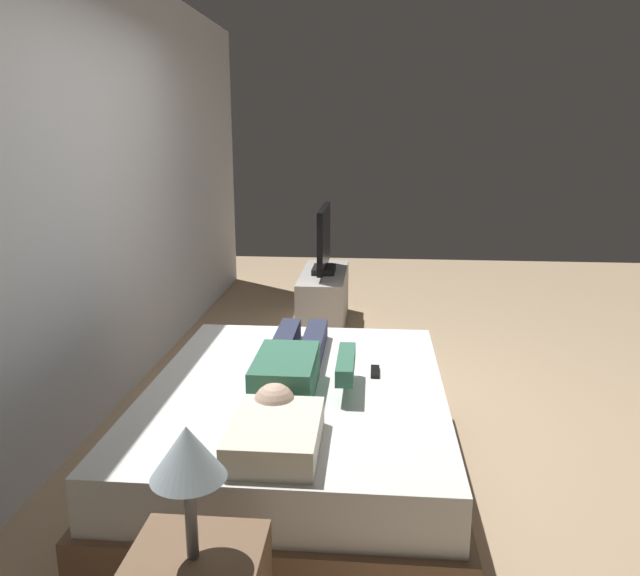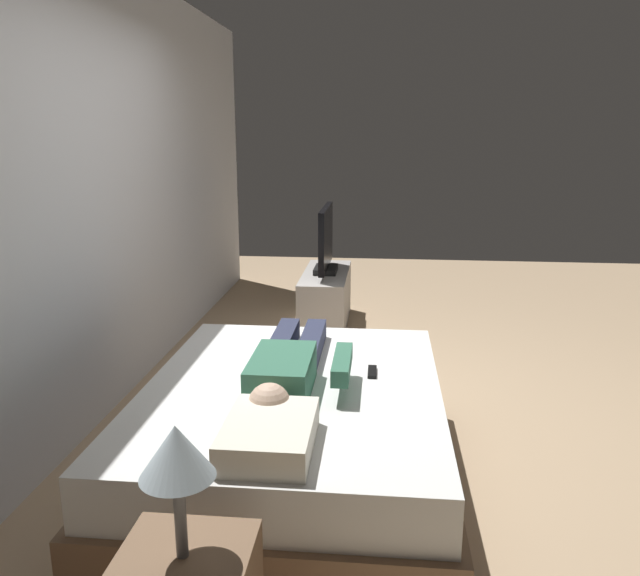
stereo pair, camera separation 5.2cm
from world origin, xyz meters
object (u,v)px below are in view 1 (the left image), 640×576
(lamp, at_px, (187,455))
(remote, at_px, (375,372))
(person, at_px, (292,366))
(bed, at_px, (297,436))
(pillow, at_px, (276,435))
(tv_stand, at_px, (324,299))
(tv, at_px, (324,241))

(lamp, bearing_deg, remote, -20.26)
(person, bearing_deg, remote, -69.53)
(person, bearing_deg, bed, -142.45)
(pillow, relative_size, remote, 3.20)
(person, bearing_deg, tv_stand, 1.27)
(person, relative_size, lamp, 3.00)
(tv, bearing_deg, tv_stand, 0.00)
(bed, height_order, tv, tv)
(bed, bearing_deg, remote, -64.80)
(pillow, relative_size, tv, 0.55)
(pillow, xyz_separation_m, lamp, (-0.62, 0.15, 0.25))
(tv_stand, relative_size, tv, 1.25)
(bed, xyz_separation_m, pillow, (-0.64, 0.00, 0.34))
(remote, bearing_deg, lamp, 159.74)
(pillow, bearing_deg, tv, 1.40)
(bed, relative_size, tv, 2.19)
(pillow, bearing_deg, bed, -0.00)
(tv_stand, height_order, lamp, lamp)
(person, xyz_separation_m, lamp, (-1.29, 0.13, 0.23))
(pillow, height_order, tv, tv)
(bed, xyz_separation_m, tv, (2.68, 0.08, 0.52))
(tv, bearing_deg, person, -178.73)
(remote, distance_m, tv, 2.55)
(pillow, height_order, person, person)
(remote, distance_m, lamp, 1.57)
(tv_stand, relative_size, lamp, 2.62)
(pillow, height_order, remote, pillow)
(pillow, height_order, lamp, lamp)
(remote, bearing_deg, tv, 10.52)
(pillow, distance_m, tv_stand, 3.34)
(tv, bearing_deg, lamp, 179.01)
(remote, xyz_separation_m, tv_stand, (2.50, 0.46, -0.30))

